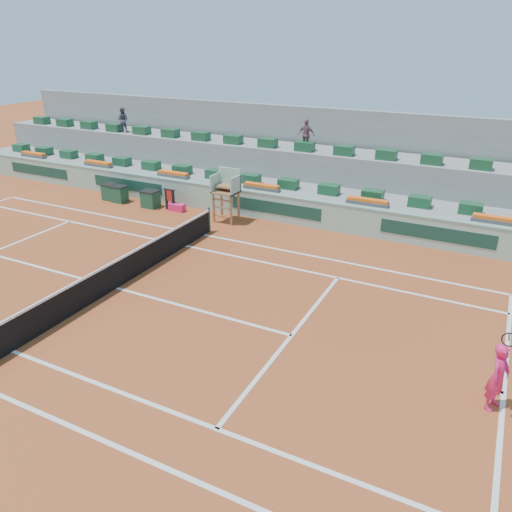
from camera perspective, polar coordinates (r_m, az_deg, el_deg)
The scene contains 19 objects.
ground at distance 17.46m, azimuth -15.64°, elevation -3.56°, with size 90.00×90.00×0.00m, color brown.
seating_tier_lower at distance 25.47m, azimuth 0.33°, elevation 7.53°, with size 36.00×4.00×1.20m, color gray.
seating_tier_upper at distance 26.68m, azimuth 1.89°, elevation 9.83°, with size 36.00×2.40×2.60m, color gray.
stadium_back_wall at distance 27.90m, azimuth 3.35°, elevation 12.33°, with size 36.00×0.40×4.40m, color gray.
player_bag at distance 24.50m, azimuth -9.02°, elevation 5.52°, with size 0.81×0.36×0.36m, color #F62064.
spectator_left at distance 30.91m, azimuth -14.99°, elevation 14.79°, with size 0.67×0.52×1.39m, color #464652.
spectator_mid at distance 25.14m, azimuth 5.78°, elevation 13.61°, with size 0.87×0.36×1.48m, color #7D5361.
court_lines at distance 17.45m, azimuth -15.65°, elevation -3.55°, with size 23.89×11.09×0.01m.
tennis_net at distance 17.23m, azimuth -15.84°, elevation -2.00°, with size 0.10×11.97×1.10m.
advertising_hoarding at distance 23.59m, azimuth -2.04°, elevation 6.25°, with size 36.00×0.34×1.26m.
umpire_chair at distance 22.51m, azimuth -3.36°, elevation 7.76°, with size 1.10×0.90×2.40m.
seat_row_lower at distance 24.48m, azimuth -0.62°, elevation 8.84°, with size 32.90×0.60×0.44m.
seat_row_upper at distance 25.82m, azimuth 1.36°, elevation 12.82°, with size 32.90×0.60×0.44m.
flower_planters at distance 24.55m, azimuth -4.64°, elevation 8.60°, with size 26.80×0.36×0.28m.
drink_cooler_a at distance 25.21m, azimuth -11.98°, elevation 6.40°, with size 0.81×0.70×0.84m.
drink_cooler_b at distance 26.39m, azimuth -15.35°, elevation 6.86°, with size 0.73×0.63×0.84m.
drink_cooler_c at distance 26.91m, azimuth -16.37°, elevation 7.06°, with size 0.71×0.62×0.84m.
towel_rack at distance 24.59m, azimuth -9.83°, elevation 6.58°, with size 0.61×0.10×1.03m.
tennis_player at distance 12.63m, azimuth 25.96°, elevation -12.30°, with size 0.58×0.91×2.28m.
Camera 1 is at (10.93, -11.16, 7.80)m, focal length 35.00 mm.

